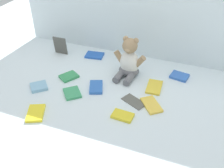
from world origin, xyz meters
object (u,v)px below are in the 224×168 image
Objects in this scene: teddy_bear at (129,62)px; book_case_4 at (179,76)px; book_case_1 at (39,87)px; book_case_6 at (36,113)px; book_case_10 at (134,101)px; book_case_9 at (95,55)px; book_case_8 at (60,46)px; book_case_2 at (151,105)px; book_case_5 at (69,76)px; book_case_7 at (123,116)px; book_case_0 at (154,87)px; book_case_3 at (72,93)px.

teddy_bear is 0.33m from book_case_4.
teddy_bear is at bearing -96.89° from book_case_1.
book_case_10 is at bearing -172.57° from book_case_6.
book_case_9 is 0.56m from book_case_10.
book_case_8 reaches higher than book_case_10.
book_case_6 reaches higher than book_case_9.
teddy_bear is 0.63m from book_case_6.
book_case_6 reaches higher than book_case_2.
book_case_7 is at bearing 4.51° from book_case_5.
teddy_bear is 1.88× the size of book_case_2.
book_case_8 is 1.04× the size of book_case_9.
teddy_bear is 0.29m from book_case_10.
book_case_2 is at bearing -24.08° from book_case_8.
book_case_0 is at bearing -163.93° from book_case_6.
book_case_10 is at bearing -27.32° from book_case_8.
book_case_7 is at bearing -138.81° from book_case_1.
book_case_4 is at bearing 175.60° from book_case_10.
teddy_bear is 2.03× the size of book_case_6.
book_case_3 is at bearing -99.82° from book_case_7.
book_case_4 is 0.84m from book_case_8.
book_case_1 is 0.66m from book_case_2.
book_case_6 reaches higher than book_case_10.
book_case_1 is at bearing -26.11° from book_case_9.
teddy_bear is 0.40m from book_case_7.
book_case_9 is at bearing 151.69° from book_case_0.
book_case_8 is 0.73m from book_case_10.
teddy_bear is at bearing 152.41° from book_case_0.
book_case_5 is at bearing 132.82° from book_case_2.
book_case_7 is (0.43, -0.22, -0.00)m from book_case_5.
book_case_7 is 0.65m from book_case_9.
teddy_bear is 2.35× the size of book_case_7.
book_case_2 is 1.10× the size of book_case_9.
book_case_0 and book_case_9 have the same top height.
book_case_4 is 0.69m from book_case_5.
book_case_0 is at bearing 57.74° from book_case_9.
teddy_bear reaches higher than book_case_4.
book_case_7 is (0.09, -0.38, -0.09)m from teddy_bear.
teddy_bear is 2.07× the size of book_case_9.
book_case_3 is 0.79× the size of book_case_10.
book_case_0 reaches higher than book_case_10.
book_case_3 is 0.35m from book_case_10.
book_case_10 is at bearing -61.08° from teddy_bear.
book_case_5 is at bearing -174.89° from book_case_0.
book_case_7 is at bearing -36.74° from book_case_8.
teddy_bear reaches higher than book_case_6.
book_case_4 is 0.98× the size of book_case_7.
teddy_bear reaches higher than book_case_3.
book_case_10 is (0.64, -0.34, -0.06)m from book_case_8.
book_case_9 is 0.91× the size of book_case_10.
book_case_8 is at bearing 86.09° from book_case_3.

